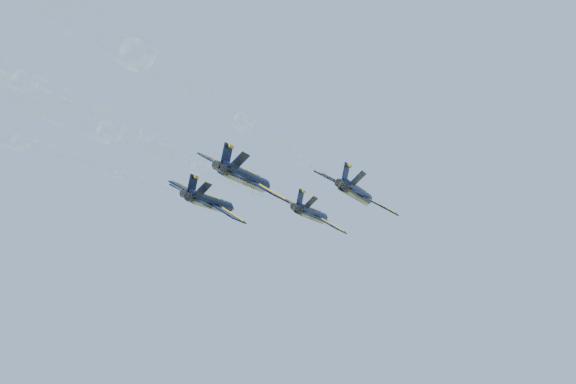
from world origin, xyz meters
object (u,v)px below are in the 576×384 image
at_px(jet_lead, 312,214).
at_px(jet_right, 356,193).
at_px(jet_left, 211,202).
at_px(jet_slot, 246,178).

bearing_deg(jet_lead, jet_right, -53.51).
bearing_deg(jet_left, jet_slot, -51.70).
distance_m(jet_lead, jet_slot, 25.10).
relative_size(jet_right, jet_slot, 1.00).
bearing_deg(jet_slot, jet_right, 49.90).
distance_m(jet_right, jet_slot, 16.08).
distance_m(jet_lead, jet_left, 16.60).
xyz_separation_m(jet_left, jet_slot, (10.99, -11.28, 0.00)).
height_order(jet_lead, jet_right, same).
relative_size(jet_lead, jet_left, 1.00).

